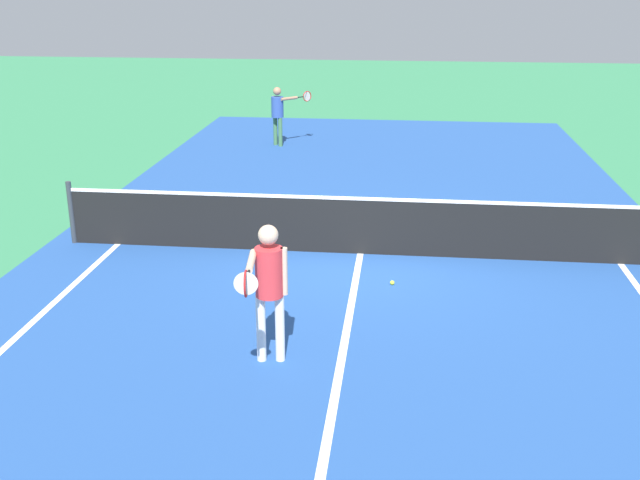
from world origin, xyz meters
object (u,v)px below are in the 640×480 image
Objects in this scene: player_near at (269,279)px; player_far at (278,110)px; net at (361,225)px; tennis_ball_near_net at (392,283)px.

player_far is (-1.86, 11.82, -0.09)m from player_near.
net is 148.98× the size of tennis_ball_near_net.
player_near is at bearing -81.06° from player_far.
tennis_ball_near_net is (0.55, -1.26, -0.46)m from net.
net is at bearing -71.62° from player_far.
player_far is at bearing 98.94° from player_near.
tennis_ball_near_net is at bearing 61.13° from player_near.
net reaches higher than tennis_ball_near_net.
player_far is 23.51× the size of tennis_ball_near_net.
net is 3.87m from player_near.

